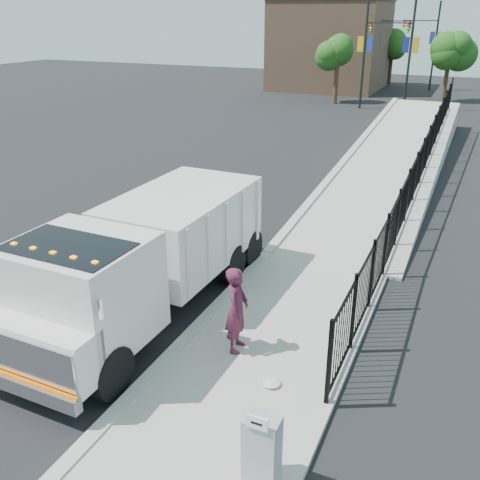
% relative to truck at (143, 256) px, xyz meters
% --- Properties ---
extents(ground, '(120.00, 120.00, 0.00)m').
position_rel_truck_xyz_m(ground, '(1.52, 0.46, -1.62)').
color(ground, black).
rests_on(ground, ground).
extents(sidewalk, '(3.55, 12.00, 0.12)m').
position_rel_truck_xyz_m(sidewalk, '(3.45, -1.54, -1.56)').
color(sidewalk, '#9E998E').
rests_on(sidewalk, ground).
extents(curb, '(0.30, 12.00, 0.16)m').
position_rel_truck_xyz_m(curb, '(1.52, -1.54, -1.54)').
color(curb, '#ADAAA3').
rests_on(curb, ground).
extents(ramp, '(3.95, 24.06, 3.19)m').
position_rel_truck_xyz_m(ramp, '(3.65, 16.46, -1.62)').
color(ramp, '#9E998E').
rests_on(ramp, ground).
extents(iron_fence, '(0.10, 28.00, 1.80)m').
position_rel_truck_xyz_m(iron_fence, '(5.07, 12.46, -0.72)').
color(iron_fence, black).
rests_on(iron_fence, ground).
extents(truck, '(2.92, 8.46, 2.88)m').
position_rel_truck_xyz_m(truck, '(0.00, 0.00, 0.00)').
color(truck, black).
rests_on(truck, ground).
extents(worker, '(0.58, 0.79, 1.99)m').
position_rel_truck_xyz_m(worker, '(2.77, -0.60, -0.51)').
color(worker, '#4E192F').
rests_on(worker, sidewalk).
extents(utility_cabinet, '(0.55, 0.40, 1.25)m').
position_rel_truck_xyz_m(utility_cabinet, '(4.62, -3.79, -0.87)').
color(utility_cabinet, gray).
rests_on(utility_cabinet, sidewalk).
extents(arrow_sign, '(0.35, 0.04, 0.22)m').
position_rel_truck_xyz_m(arrow_sign, '(4.62, -4.01, -0.14)').
color(arrow_sign, white).
rests_on(arrow_sign, utility_cabinet).
extents(debris, '(0.38, 0.38, 0.10)m').
position_rel_truck_xyz_m(debris, '(3.92, -1.48, -1.45)').
color(debris, silver).
rests_on(debris, sidewalk).
extents(light_pole_0, '(3.78, 0.22, 8.00)m').
position_rel_truck_xyz_m(light_pole_0, '(-1.60, 33.51, 2.75)').
color(light_pole_0, black).
rests_on(light_pole_0, ground).
extents(light_pole_1, '(3.78, 0.22, 8.00)m').
position_rel_truck_xyz_m(light_pole_1, '(1.16, 33.58, 2.75)').
color(light_pole_1, black).
rests_on(light_pole_1, ground).
extents(light_pole_2, '(3.77, 0.22, 8.00)m').
position_rel_truck_xyz_m(light_pole_2, '(-2.68, 42.49, 2.75)').
color(light_pole_2, black).
rests_on(light_pole_2, ground).
extents(light_pole_3, '(3.78, 0.22, 8.00)m').
position_rel_truck_xyz_m(light_pole_3, '(1.71, 46.70, 2.75)').
color(light_pole_3, black).
rests_on(light_pole_3, ground).
extents(tree_0, '(2.50, 2.50, 5.25)m').
position_rel_truck_xyz_m(tree_0, '(-4.34, 35.08, 2.32)').
color(tree_0, '#382314').
rests_on(tree_0, ground).
extents(tree_1, '(2.57, 2.57, 5.29)m').
position_rel_truck_xyz_m(tree_1, '(3.84, 39.99, 2.32)').
color(tree_1, '#382314').
rests_on(tree_1, ground).
extents(tree_2, '(2.60, 2.60, 5.30)m').
position_rel_truck_xyz_m(tree_2, '(-2.33, 49.59, 2.33)').
color(tree_2, '#382314').
rests_on(tree_2, ground).
extents(building, '(10.00, 10.00, 8.00)m').
position_rel_truck_xyz_m(building, '(-7.48, 44.46, 2.38)').
color(building, '#8C664C').
rests_on(building, ground).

